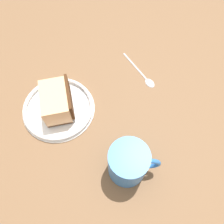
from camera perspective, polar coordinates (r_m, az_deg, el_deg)
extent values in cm
cube|color=brown|center=(56.14, -5.87, 1.65)|extent=(112.40, 112.40, 2.07)
cylinder|color=white|center=(55.31, -13.21, 0.77)|extent=(17.03, 17.03, 0.66)
torus|color=white|center=(54.66, -13.37, 1.14)|extent=(16.53, 16.53, 0.86)
cube|color=#472814|center=(54.77, -13.35, 1.07)|extent=(6.51, 9.48, 0.60)
cube|color=#EAB27F|center=(52.25, -14.01, 2.59)|extent=(6.51, 9.48, 5.32)
cube|color=#472814|center=(51.92, -10.59, 3.28)|extent=(1.36, 9.04, 5.32)
cylinder|color=#3372BF|center=(44.80, 4.01, -12.74)|extent=(7.69, 7.69, 9.32)
cylinder|color=black|center=(42.09, 4.25, -11.80)|extent=(6.77, 6.77, 0.40)
torus|color=#3372BF|center=(45.21, 9.00, -12.69)|extent=(5.04, 1.57, 4.97)
ellipsoid|color=silver|center=(58.48, 9.51, 7.37)|extent=(3.11, 3.57, 0.80)
cylinder|color=silver|center=(61.34, 5.72, 11.55)|extent=(4.84, 9.24, 0.50)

